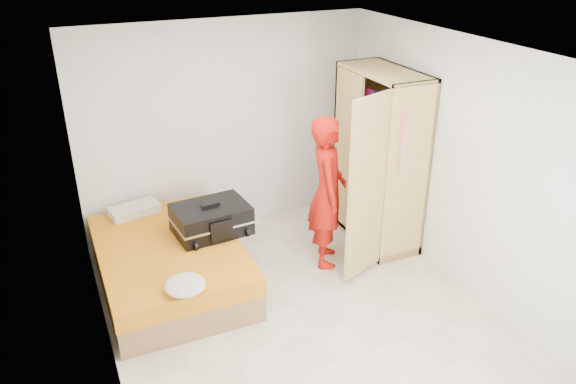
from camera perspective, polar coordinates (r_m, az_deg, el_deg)
name	(u,v)px	position (r m, az deg, el deg)	size (l,w,h in m)	color
room	(295,192)	(5.18, 0.74, 0.04)	(4.00, 4.02, 2.60)	beige
bed	(170,265)	(6.17, -11.87, -7.22)	(1.42, 2.02, 0.50)	#9D7847
wardrobe	(378,165)	(6.64, 9.09, 2.74)	(1.14, 1.39, 2.10)	#D2BA66
person	(327,192)	(6.19, 4.02, 0.00)	(0.64, 0.42, 1.74)	#B71B0B
suitcase	(211,219)	(6.12, -7.79, -2.75)	(0.84, 0.65, 0.34)	black
round_cushion	(185,285)	(5.24, -10.40, -9.29)	(0.37, 0.37, 0.14)	beige
pillow	(134,210)	(6.73, -15.35, -1.76)	(0.55, 0.28, 0.10)	beige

